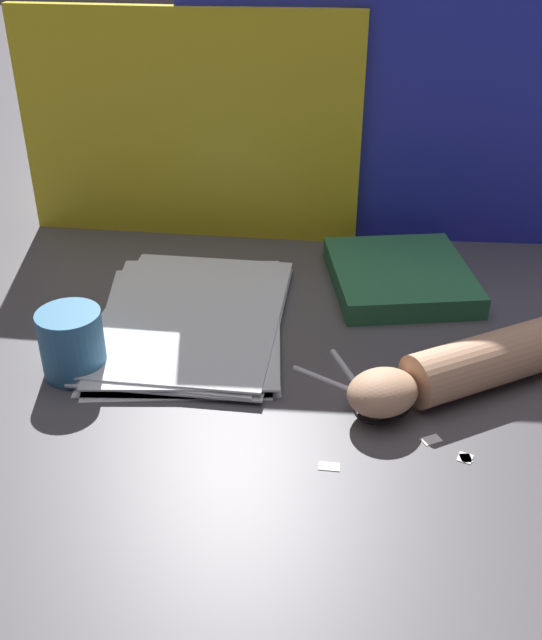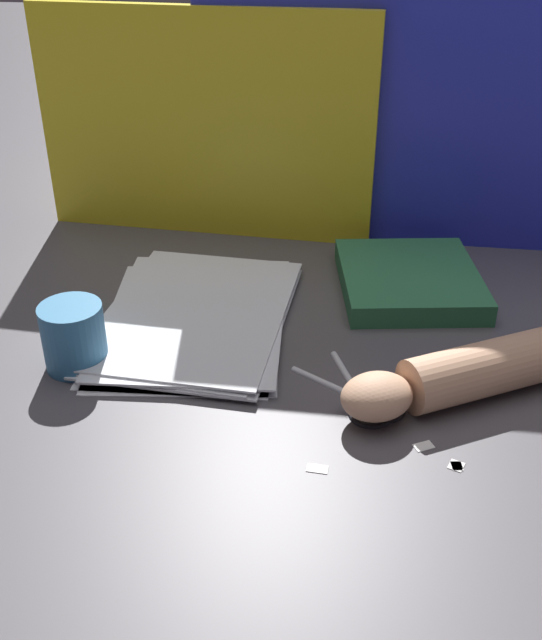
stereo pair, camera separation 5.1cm
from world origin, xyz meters
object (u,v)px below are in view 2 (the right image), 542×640
(paper_stack, at_px, (194,317))
(scissors, at_px, (364,399))
(book_closed, at_px, (409,280))
(hand_forearm, at_px, (459,375))
(mug, at_px, (74,336))

(paper_stack, height_order, scissors, paper_stack)
(book_closed, bearing_deg, hand_forearm, -80.35)
(paper_stack, distance_m, scissors, 0.29)
(paper_stack, height_order, hand_forearm, hand_forearm)
(book_closed, bearing_deg, mug, -149.65)
(book_closed, relative_size, mug, 2.91)
(scissors, xyz_separation_m, mug, (-0.38, 0.04, 0.04))
(scissors, relative_size, hand_forearm, 0.55)
(mug, bearing_deg, paper_stack, 43.43)
(hand_forearm, distance_m, mug, 0.49)
(hand_forearm, xyz_separation_m, mug, (-0.49, 0.02, 0.01))
(scissors, bearing_deg, mug, 174.05)
(book_closed, height_order, hand_forearm, hand_forearm)
(paper_stack, xyz_separation_m, hand_forearm, (0.36, -0.14, 0.03))
(book_closed, xyz_separation_m, hand_forearm, (0.05, -0.28, 0.02))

